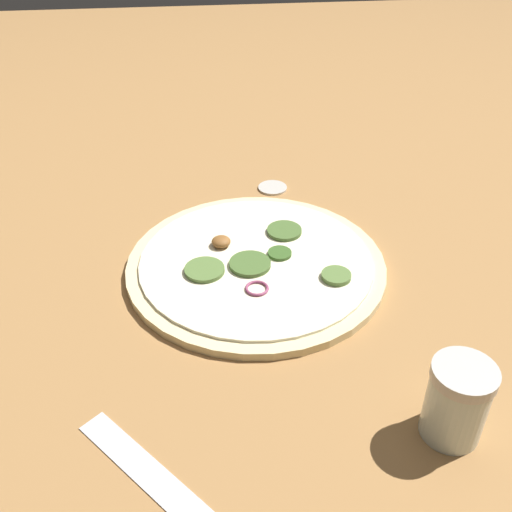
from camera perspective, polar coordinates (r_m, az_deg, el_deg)
ground_plane at (r=0.82m, az=0.00°, el=-1.23°), size 3.00×3.00×0.00m
pizza at (r=0.81m, az=0.00°, el=-0.78°), size 0.35×0.35×0.03m
spice_jar at (r=0.62m, az=18.59°, el=-12.99°), size 0.06×0.06×0.09m
loose_cap at (r=1.01m, az=1.59°, el=6.60°), size 0.05×0.05×0.01m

